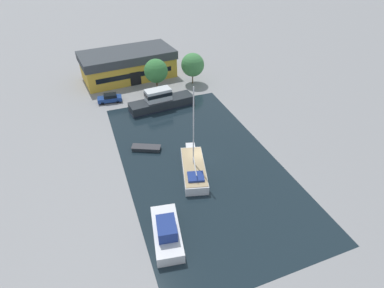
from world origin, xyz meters
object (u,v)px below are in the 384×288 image
quay_tree_near_building (156,71)px  parked_car (110,98)px  motor_cruiser (161,101)px  warehouse_building (128,64)px  small_dinghy (146,148)px  quay_tree_by_water (193,65)px  sailboat_moored (194,168)px  cabin_boat (167,232)px

quay_tree_near_building → parked_car: size_ratio=1.49×
motor_cruiser → parked_car: bearing=51.0°
quay_tree_near_building → parked_car: quay_tree_near_building is taller
warehouse_building → small_dinghy: (-2.98, -28.45, -2.69)m
quay_tree_by_water → parked_car: 18.66m
parked_car → sailboat_moored: size_ratio=0.37×
quay_tree_near_building → motor_cruiser: 7.28m
sailboat_moored → motor_cruiser: (0.86, 19.55, 0.62)m
cabin_boat → small_dinghy: bearing=93.6°
parked_car → sailboat_moored: sailboat_moored is taller
motor_cruiser → quay_tree_by_water: bearing=-55.1°
parked_car → small_dinghy: 17.99m
quay_tree_by_water → motor_cruiser: 12.81m
warehouse_building → quay_tree_by_water: size_ratio=3.18×
small_dinghy → warehouse_building: bearing=-160.8°
sailboat_moored → small_dinghy: 9.00m
warehouse_building → parked_car: (-5.90, -10.70, -2.17)m
cabin_boat → parked_car: bearing=101.4°
motor_cruiser → cabin_boat: 29.66m
sailboat_moored → small_dinghy: sailboat_moored is taller
warehouse_building → quay_tree_by_water: (12.30, -8.27, 1.17)m
motor_cruiser → cabin_boat: (-7.49, -28.69, -0.38)m
warehouse_building → motor_cruiser: (2.81, -16.42, -1.62)m
quay_tree_by_water → motor_cruiser: size_ratio=0.53×
quay_tree_by_water → parked_car: quay_tree_by_water is taller
quay_tree_by_water → small_dinghy: bearing=-127.1°
quay_tree_by_water → sailboat_moored: sailboat_moored is taller
small_dinghy → cabin_boat: bearing=19.3°
warehouse_building → motor_cruiser: bearing=-86.3°
quay_tree_by_water → warehouse_building: bearing=146.1°
quay_tree_by_water → sailboat_moored: size_ratio=0.52×
parked_car → small_dinghy: parked_car is taller
warehouse_building → quay_tree_by_water: 14.86m
motor_cruiser → sailboat_moored: bearing=171.7°
quay_tree_near_building → quay_tree_by_water: quay_tree_near_building is taller
warehouse_building → cabin_boat: warehouse_building is taller
parked_car → small_dinghy: bearing=-164.8°
parked_car → sailboat_moored: (7.85, -25.26, -0.06)m
motor_cruiser → small_dinghy: bearing=148.5°
quay_tree_by_water → cabin_boat: (-16.98, -36.84, -3.16)m
quay_tree_near_building → motor_cruiser: quay_tree_near_building is taller
quay_tree_by_water → motor_cruiser: quay_tree_by_water is taller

